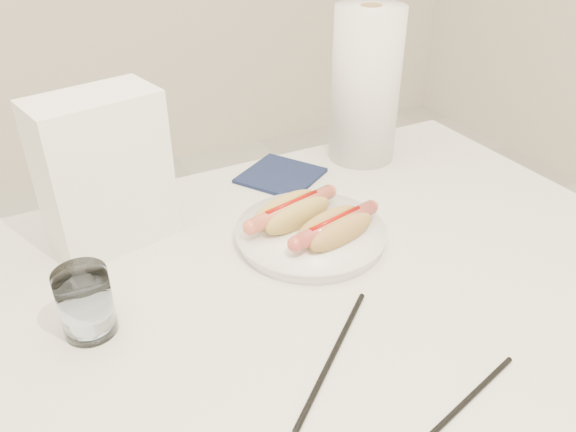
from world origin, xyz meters
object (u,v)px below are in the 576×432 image
hotdog_left (292,212)px  paper_towel_roll (365,86)px  table (279,335)px  hotdog_right (335,228)px  water_glass (86,303)px  napkin_box (104,172)px  plate (311,235)px

hotdog_left → paper_towel_roll: 0.33m
table → hotdog_right: (0.13, 0.07, 0.10)m
water_glass → hotdog_right: bearing=1.1°
water_glass → paper_towel_roll: bearing=24.2°
napkin_box → water_glass: bearing=-124.2°
plate → hotdog_right: hotdog_right is taller
water_glass → napkin_box: (0.08, 0.19, 0.07)m
plate → water_glass: 0.34m
hotdog_right → paper_towel_roll: size_ratio=0.54×
plate → hotdog_right: (0.02, -0.04, 0.03)m
table → hotdog_left: bearing=55.7°
hotdog_right → napkin_box: bearing=134.8°
plate → hotdog_left: size_ratio=1.38×
table → napkin_box: (-0.15, 0.25, 0.18)m
plate → water_glass: size_ratio=2.49×
table → water_glass: size_ratio=13.40×
napkin_box → hotdog_left: bearing=-37.0°
table → napkin_box: napkin_box is taller
water_glass → table: bearing=-14.9°
paper_towel_roll → hotdog_left: bearing=-144.2°
hotdog_left → napkin_box: (-0.25, 0.11, 0.08)m
plate → paper_towel_roll: paper_towel_roll is taller
table → plate: plate is taller
water_glass → napkin_box: bearing=68.2°
table → hotdog_right: size_ratio=7.68×
hotdog_left → plate: bearing=-75.2°
napkin_box → paper_towel_roll: 0.51m
table → hotdog_left: hotdog_left is taller
plate → water_glass: bearing=-172.4°
water_glass → paper_towel_roll: paper_towel_roll is taller
table → plate: bearing=44.0°
hotdog_left → hotdog_right: (0.04, -0.07, -0.00)m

